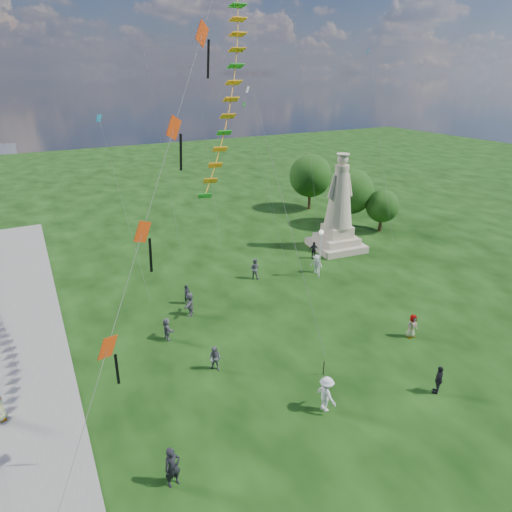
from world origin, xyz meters
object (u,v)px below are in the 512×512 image
person_3 (439,380)px  person_6 (187,294)px  person_11 (190,304)px  lamppost (321,243)px  person_0 (173,467)px  person_8 (316,264)px  person_9 (314,250)px  person_4 (412,326)px  person_7 (255,268)px  statue (338,214)px  person_5 (167,329)px  person_1 (215,359)px  person_2 (326,394)px

person_3 → person_6: (-8.16, 14.91, -0.07)m
person_11 → lamppost: bearing=125.5°
lamppost → person_0: lamppost is taller
person_0 → person_8: person_0 is taller
person_11 → person_9: bearing=139.2°
person_4 → person_7: 12.87m
lamppost → person_7: bearing=153.9°
person_4 → person_11: 14.41m
statue → person_5: 20.07m
lamppost → person_9: size_ratio=2.58×
lamppost → person_3: bearing=-100.8°
person_9 → person_1: bearing=-133.6°
person_1 → person_4: 12.38m
person_0 → person_7: person_0 is taller
person_5 → person_9: person_9 is taller
person_0 → person_2: person_2 is taller
lamppost → person_4: 9.93m
person_1 → person_9: person_9 is taller
person_1 → person_5: person_1 is taller
person_2 → person_7: person_2 is taller
person_3 → person_8: size_ratio=1.03×
person_4 → person_8: person_8 is taller
statue → person_5: size_ratio=6.02×
lamppost → person_2: lamppost is taller
statue → person_8: size_ratio=5.61×
person_2 → person_7: (3.85, 14.58, -0.10)m
person_5 → person_6: 4.51m
person_2 → person_3: size_ratio=1.17×
lamppost → person_11: size_ratio=2.44×
person_8 → person_5: bearing=-115.4°
person_9 → person_7: bearing=-161.0°
person_4 → person_11: person_11 is taller
person_5 → person_8: (13.79, 3.58, 0.05)m
person_1 → person_6: bearing=129.3°
person_3 → person_4: bearing=-152.4°
person_5 → statue: bearing=-77.8°
person_0 → person_3: (13.67, -1.23, -0.11)m
person_3 → person_2: bearing=-46.6°
person_3 → person_7: size_ratio=0.95×
person_3 → person_5: size_ratio=1.11×
person_1 → person_5: 4.42m
person_2 → person_5: bearing=21.0°
lamppost → person_0: (-16.36, -12.78, -2.00)m
person_0 → person_5: bearing=67.3°
person_1 → person_2: person_2 is taller
statue → person_11: statue is taller
statue → lamppost: (-5.12, -4.31, -0.41)m
person_3 → statue: bearing=-143.3°
lamppost → person_3: (-2.68, -14.01, -2.11)m
person_0 → person_4: person_0 is taller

